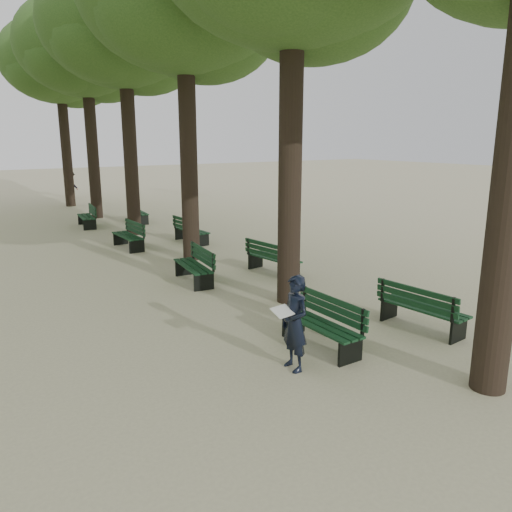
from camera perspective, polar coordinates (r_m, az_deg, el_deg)
ground at (r=8.68m, az=7.89°, el=-12.12°), size 120.00×120.00×0.00m
tree_central_3 at (r=20.37m, az=-14.95°, el=24.10°), size 6.00×6.00×9.95m
tree_central_4 at (r=25.06m, az=-18.98°, el=21.73°), size 6.00×6.00×9.95m
tree_central_5 at (r=29.85m, az=-21.65°, el=20.07°), size 6.00×6.00×9.95m
bench_left_0 at (r=9.18m, az=7.32°, el=-8.78°), size 0.58×1.80×0.92m
bench_left_1 at (r=13.19m, az=-7.16°, el=-1.87°), size 0.81×1.86×0.92m
bench_left_2 at (r=17.64m, az=-14.39°, el=1.69°), size 0.58×1.80×0.92m
bench_left_3 at (r=22.45m, az=-18.77°, el=3.84°), size 0.79×1.86×0.92m
bench_right_0 at (r=10.46m, az=18.43°, el=-6.56°), size 0.72×1.84×0.92m
bench_right_1 at (r=13.96m, az=1.99°, el=-0.91°), size 0.75×1.85×0.92m
bench_right_2 at (r=18.24m, az=-7.38°, el=2.38°), size 0.64×1.82×0.92m
bench_right_3 at (r=23.08m, az=-13.31°, el=4.43°), size 0.78×1.86×0.92m
man_with_map at (r=8.14m, az=4.44°, el=-7.66°), size 0.61×0.66×1.60m
pedestrian_c at (r=34.33m, az=-7.60°, el=8.64°), size 0.88×1.15×1.90m
pedestrian_b at (r=33.61m, az=-20.42°, el=7.65°), size 0.79×1.14×1.70m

